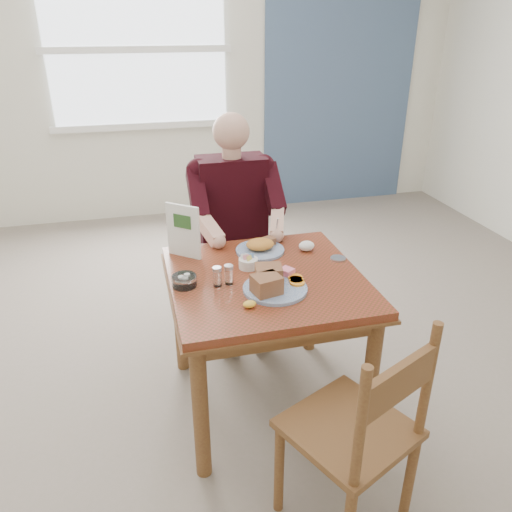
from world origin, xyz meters
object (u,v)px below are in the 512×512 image
object	(u,v)px
chair_near	(358,433)
near_plate	(272,283)
far_plate	(261,247)
chair_far	(233,257)
table	(266,297)
diner	(235,213)

from	to	relation	value
chair_near	near_plate	world-z (taller)	chair_near
chair_near	far_plate	distance (m)	1.10
chair_far	far_plate	distance (m)	0.60
table	near_plate	world-z (taller)	near_plate
table	far_plate	distance (m)	0.31
chair_near	near_plate	size ratio (longest dim) A/B	3.00
chair_near	diner	xyz separation A→B (m)	(-0.14, 1.49, 0.33)
chair_near	diner	bearing A→B (deg)	95.37
far_plate	diner	bearing A→B (deg)	96.21
diner	chair_far	bearing A→B (deg)	90.01
table	far_plate	xyz separation A→B (m)	(0.05, 0.28, 0.14)
chair_far	far_plate	size ratio (longest dim) A/B	2.84
diner	near_plate	size ratio (longest dim) A/B	4.37
chair_near	far_plate	xyz separation A→B (m)	(-0.09, 1.06, 0.30)
table	chair_near	bearing A→B (deg)	-79.83
table	chair_far	bearing A→B (deg)	90.00
diner	near_plate	bearing A→B (deg)	-90.62
diner	far_plate	distance (m)	0.43
near_plate	far_plate	world-z (taller)	near_plate
near_plate	far_plate	xyz separation A→B (m)	(0.06, 0.41, -0.01)
chair_far	table	bearing A→B (deg)	-90.00
table	diner	size ratio (longest dim) A/B	0.66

